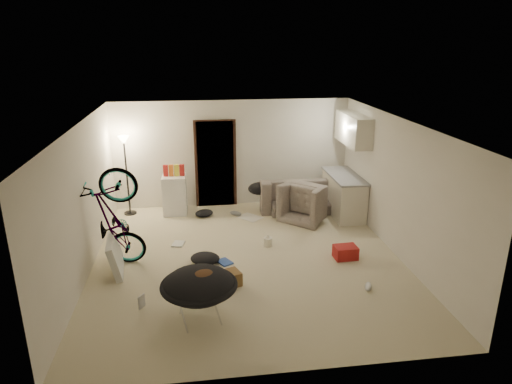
{
  "coord_description": "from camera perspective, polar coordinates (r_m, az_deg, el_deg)",
  "views": [
    {
      "loc": [
        -0.87,
        -7.42,
        3.82
      ],
      "look_at": [
        0.23,
        0.6,
        1.09
      ],
      "focal_mm": 32.0,
      "sensor_mm": 36.0,
      "label": 1
    }
  ],
  "objects": [
    {
      "name": "floor",
      "position": [
        8.4,
        -1.03,
        -8.5
      ],
      "size": [
        5.5,
        6.0,
        0.02
      ],
      "primitive_type": "cube",
      "color": "beige",
      "rests_on": "ground"
    },
    {
      "name": "juicer",
      "position": [
        8.87,
        1.5,
        -6.16
      ],
      "size": [
        0.17,
        0.17,
        0.24
      ],
      "color": "#EEE6CE",
      "rests_on": "floor"
    },
    {
      "name": "snack_box_1",
      "position": [
        10.37,
        -10.56,
        2.55
      ],
      "size": [
        0.1,
        0.07,
        0.3
      ],
      "primitive_type": "cube",
      "rotation": [
        0.0,
        0.0,
        0.04
      ],
      "color": "orange",
      "rests_on": "mini_fridge"
    },
    {
      "name": "door_trim",
      "position": [
        10.74,
        -5.07,
        3.47
      ],
      "size": [
        0.97,
        0.04,
        2.1
      ],
      "primitive_type": "cube",
      "color": "black",
      "rests_on": "floor"
    },
    {
      "name": "shoe_3",
      "position": [
        7.27,
        -8.14,
        -12.8
      ],
      "size": [
        0.28,
        0.25,
        0.1
      ],
      "primitive_type": "ellipsoid",
      "rotation": [
        0.0,
        0.0,
        -0.66
      ],
      "color": "slate",
      "rests_on": "floor"
    },
    {
      "name": "shoe_1",
      "position": [
        10.36,
        -2.55,
        -2.69
      ],
      "size": [
        0.31,
        0.25,
        0.11
      ],
      "primitive_type": "ellipsoid",
      "rotation": [
        0.0,
        0.0,
        -0.56
      ],
      "color": "slate",
      "rests_on": "floor"
    },
    {
      "name": "book_blue",
      "position": [
        8.29,
        -3.94,
        -8.73
      ],
      "size": [
        0.32,
        0.35,
        0.03
      ],
      "primitive_type": "cube",
      "rotation": [
        0.0,
        0.0,
        0.52
      ],
      "color": "#2D4DA2",
      "rests_on": "floor"
    },
    {
      "name": "wall_front",
      "position": [
        5.18,
        2.95,
        -11.16
      ],
      "size": [
        5.5,
        0.02,
        2.5
      ],
      "primitive_type": "cube",
      "color": "silver",
      "rests_on": "floor"
    },
    {
      "name": "book_white",
      "position": [
        9.09,
        -9.69,
        -6.41
      ],
      "size": [
        0.27,
        0.32,
        0.03
      ],
      "primitive_type": "cube",
      "rotation": [
        0.0,
        0.0,
        -0.23
      ],
      "color": "silver",
      "rests_on": "floor"
    },
    {
      "name": "ceiling",
      "position": [
        7.58,
        -1.14,
        8.69
      ],
      "size": [
        5.5,
        6.0,
        0.02
      ],
      "primitive_type": "cube",
      "color": "white",
      "rests_on": "wall_back"
    },
    {
      "name": "armchair",
      "position": [
        10.22,
        6.66,
        -1.56
      ],
      "size": [
        1.27,
        1.26,
        0.62
      ],
      "primitive_type": "imported",
      "rotation": [
        0.0,
        0.0,
        2.4
      ],
      "color": "#323933",
      "rests_on": "floor"
    },
    {
      "name": "counter_top",
      "position": [
        10.4,
        11.01,
        1.99
      ],
      "size": [
        0.64,
        1.54,
        0.04
      ],
      "primitive_type": "cube",
      "color": "gray",
      "rests_on": "kitchen_counter"
    },
    {
      "name": "clothes_lump_b",
      "position": [
        10.41,
        -6.49,
        -2.63
      ],
      "size": [
        0.56,
        0.55,
        0.13
      ],
      "primitive_type": "ellipsoid",
      "rotation": [
        0.0,
        0.0,
        0.66
      ],
      "color": "black",
      "rests_on": "floor"
    },
    {
      "name": "hoodie",
      "position": [
        6.46,
        -6.73,
        -10.72
      ],
      "size": [
        0.61,
        0.58,
        0.22
      ],
      "primitive_type": "ellipsoid",
      "rotation": [
        0.0,
        0.0,
        0.51
      ],
      "color": "#482B18",
      "rests_on": "saucer_chair"
    },
    {
      "name": "saucer_chair",
      "position": [
        6.59,
        -7.11,
        -12.22
      ],
      "size": [
        1.08,
        1.08,
        0.77
      ],
      "color": "silver",
      "rests_on": "floor"
    },
    {
      "name": "drink_case_a",
      "position": [
        7.55,
        -3.57,
        -10.8
      ],
      "size": [
        0.48,
        0.41,
        0.23
      ],
      "primitive_type": "cube",
      "rotation": [
        0.0,
        0.0,
        0.36
      ],
      "color": "brown",
      "rests_on": "floor"
    },
    {
      "name": "book_asset",
      "position": [
        7.19,
        -14.42,
        -14.06
      ],
      "size": [
        0.26,
        0.24,
        0.02
      ],
      "primitive_type": "imported",
      "rotation": [
        0.0,
        0.0,
        0.98
      ],
      "color": "#AA1C19",
      "rests_on": "floor"
    },
    {
      "name": "kitchen_counter",
      "position": [
        10.54,
        10.86,
        -0.41
      ],
      "size": [
        0.6,
        1.5,
        0.88
      ],
      "primitive_type": "cube",
      "color": "silver",
      "rests_on": "floor"
    },
    {
      "name": "newspaper",
      "position": [
        10.27,
        -0.75,
        -3.18
      ],
      "size": [
        0.62,
        0.63,
        0.01
      ],
      "primitive_type": "cube",
      "rotation": [
        0.0,
        0.0,
        0.73
      ],
      "color": "silver",
      "rests_on": "floor"
    },
    {
      "name": "snack_box_3",
      "position": [
        10.36,
        -9.23,
        2.61
      ],
      "size": [
        0.11,
        0.09,
        0.3
      ],
      "primitive_type": "cube",
      "rotation": [
        0.0,
        0.0,
        -0.24
      ],
      "color": "#AA1C19",
      "rests_on": "mini_fridge"
    },
    {
      "name": "snack_box_2",
      "position": [
        10.37,
        -9.9,
        2.58
      ],
      "size": [
        0.12,
        0.1,
        0.3
      ],
      "primitive_type": "cube",
      "rotation": [
        0.0,
        0.0,
        0.3
      ],
      "color": "yellow",
      "rests_on": "mini_fridge"
    },
    {
      "name": "bicycle",
      "position": [
        8.32,
        -17.13,
        -5.81
      ],
      "size": [
        1.95,
        0.98,
        1.09
      ],
      "primitive_type": "imported",
      "rotation": [
        0.0,
        -0.17,
        1.48
      ],
      "color": "black",
      "rests_on": "floor"
    },
    {
      "name": "mini_fridge",
      "position": [
        10.54,
        -10.11,
        -0.33
      ],
      "size": [
        0.54,
        0.54,
        0.89
      ],
      "primitive_type": "cube",
      "rotation": [
        0.0,
        0.0,
        -0.03
      ],
      "color": "white",
      "rests_on": "floor"
    },
    {
      "name": "clothes_lump_a",
      "position": [
        8.29,
        -6.38,
        -8.25
      ],
      "size": [
        0.65,
        0.61,
        0.17
      ],
      "primitive_type": "ellipsoid",
      "rotation": [
        0.0,
        0.0,
        -0.35
      ],
      "color": "black",
      "rests_on": "floor"
    },
    {
      "name": "sofa",
      "position": [
        10.76,
        5.52,
        -0.65
      ],
      "size": [
        1.93,
        0.77,
        0.56
      ],
      "primitive_type": "imported",
      "rotation": [
        0.0,
        0.0,
        3.13
      ],
      "color": "#323933",
      "rests_on": "floor"
    },
    {
      "name": "snack_box_0",
      "position": [
        10.38,
        -11.22,
        2.52
      ],
      "size": [
        0.11,
        0.09,
        0.3
      ],
      "primitive_type": "cube",
      "rotation": [
        0.0,
        0.0,
        -0.16
      ],
      "color": "#AA1C19",
      "rests_on": "mini_fridge"
    },
    {
      "name": "doorway",
      "position": [
        10.77,
        -5.08,
        3.51
      ],
      "size": [
        0.85,
        0.1,
        2.04
      ],
      "primitive_type": "cube",
      "color": "black",
      "rests_on": "floor"
    },
    {
      "name": "clothes_lump_c",
      "position": [
        7.65,
        -3.7,
        -10.85
      ],
      "size": [
        0.5,
        0.48,
        0.12
      ],
      "primitive_type": "ellipsoid",
      "rotation": [
        0.0,
        0.0,
        -0.57
      ],
      "color": "silver",
      "rests_on": "floor"
    },
    {
      "name": "wall_right",
      "position": [
        8.65,
        17.38,
        0.48
      ],
      "size": [
        0.02,
        6.0,
        2.5
      ],
      "primitive_type": "cube",
      "color": "silver",
      "rests_on": "floor"
    },
    {
      "name": "drink_case_b",
      "position": [
        8.55,
        11.12,
        -7.4
      ],
      "size": [
        0.42,
        0.32,
        0.24
      ],
      "primitive_type": "cube",
      "rotation": [
        0.0,
        0.0,
        0.05
      ],
      "color": "#AA1C19",
      "rests_on": "floor"
    },
    {
      "name": "sofa_drape",
      "position": [
        10.5,
        0.51,
        0.45
      ],
      "size": [
        0.59,
        0.5,
        0.28
      ],
      "primitive_type": "ellipsoid",
      "rotation": [
        0.0,
        0.0,
        0.07
      ],
      "color": "black",
      "rests_on": "sofa"
    },
    {
      "name": "shoe_4",
      "position": [
        7.68,
        13.85,
        -11.39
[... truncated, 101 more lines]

